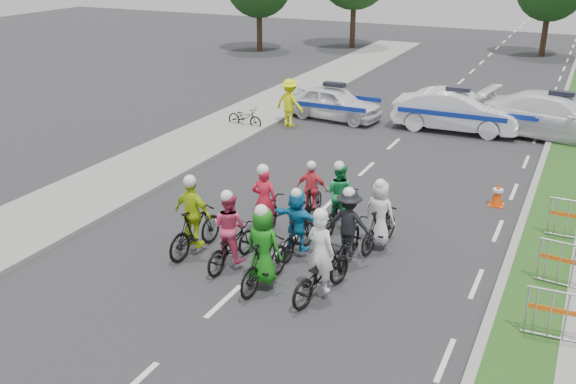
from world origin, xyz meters
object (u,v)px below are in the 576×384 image
at_px(police_car_1, 456,111).
at_px(parked_bike, 245,117).
at_px(rider_8, 339,203).
at_px(rider_2, 230,238).
at_px(rider_9, 312,197).
at_px(rider_3, 194,223).
at_px(rider_7, 379,221).
at_px(rider_4, 349,233).
at_px(rider_1, 264,255).
at_px(police_car_2, 558,117).
at_px(marshal_hiviz, 290,103).
at_px(rider_0, 321,268).
at_px(police_car_0, 334,103).
at_px(cone_0, 498,194).
at_px(rider_5, 297,227).
at_px(rider_6, 265,214).

xyz_separation_m(police_car_1, parked_bike, (-7.60, -3.10, -0.38)).
bearing_deg(rider_8, rider_2, 65.87).
height_order(rider_9, police_car_1, rider_9).
bearing_deg(rider_9, rider_3, 54.05).
bearing_deg(rider_9, rider_7, 152.79).
xyz_separation_m(rider_4, rider_8, (-0.87, 1.64, -0.04)).
bearing_deg(rider_1, rider_3, -13.74).
bearing_deg(police_car_2, marshal_hiviz, 114.37).
relative_size(rider_0, rider_4, 1.11).
distance_m(rider_1, police_car_0, 13.92).
bearing_deg(cone_0, police_car_0, 138.98).
xyz_separation_m(cone_0, parked_bike, (-10.27, 3.90, 0.06)).
xyz_separation_m(rider_8, marshal_hiviz, (-5.27, 8.10, 0.26)).
relative_size(rider_2, police_car_1, 0.40).
bearing_deg(rider_7, marshal_hiviz, -43.67).
bearing_deg(police_car_0, rider_8, -150.98).
distance_m(rider_2, parked_bike, 11.49).
height_order(rider_2, police_car_2, rider_2).
bearing_deg(rider_5, police_car_1, -91.64).
relative_size(rider_4, police_car_2, 0.33).
distance_m(rider_3, rider_6, 1.83).
height_order(rider_2, parked_bike, rider_2).
bearing_deg(rider_6, rider_0, 127.90).
relative_size(rider_6, police_car_0, 0.51).
relative_size(rider_7, cone_0, 2.60).
bearing_deg(parked_bike, police_car_1, -64.05).
xyz_separation_m(rider_2, cone_0, (4.95, 6.28, -0.36)).
bearing_deg(police_car_0, rider_5, -155.67).
distance_m(rider_4, police_car_2, 12.99).
distance_m(rider_7, police_car_2, 11.98).
bearing_deg(rider_4, police_car_0, -72.83).
bearing_deg(rider_5, rider_9, -72.38).
xyz_separation_m(police_car_1, marshal_hiviz, (-6.07, -2.18, 0.17)).
xyz_separation_m(rider_0, cone_0, (2.56, 6.65, -0.33)).
height_order(rider_3, rider_4, rider_3).
height_order(police_car_0, marshal_hiviz, marshal_hiviz).
bearing_deg(rider_3, rider_2, 175.64).
distance_m(rider_1, cone_0, 7.83).
bearing_deg(police_car_1, rider_6, 166.83).
xyz_separation_m(rider_4, rider_6, (-2.29, 0.26, -0.07)).
height_order(rider_3, rider_5, rider_3).
relative_size(police_car_2, cone_0, 8.08).
bearing_deg(rider_5, rider_1, 93.17).
bearing_deg(rider_6, rider_4, 161.83).
relative_size(rider_0, rider_3, 1.04).
bearing_deg(rider_5, rider_7, -140.57).
height_order(rider_7, rider_9, rider_7).
distance_m(rider_6, cone_0, 6.77).
distance_m(rider_3, police_car_2, 15.36).
relative_size(rider_0, police_car_2, 0.37).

